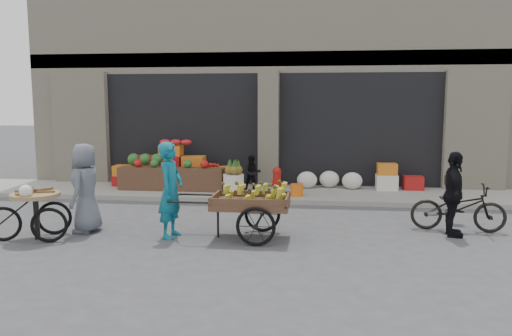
# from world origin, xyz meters

# --- Properties ---
(ground) EXTENTS (80.00, 80.00, 0.00)m
(ground) POSITION_xyz_m (0.00, 0.00, 0.00)
(ground) COLOR #424244
(ground) RESTS_ON ground
(sidewalk) EXTENTS (18.00, 2.20, 0.12)m
(sidewalk) POSITION_xyz_m (0.00, 4.10, 0.06)
(sidewalk) COLOR gray
(sidewalk) RESTS_ON ground
(building) EXTENTS (14.00, 6.45, 7.00)m
(building) POSITION_xyz_m (0.00, 8.03, 3.37)
(building) COLOR beige
(building) RESTS_ON ground
(fruit_display) EXTENTS (3.10, 1.12, 1.24)m
(fruit_display) POSITION_xyz_m (-2.48, 4.38, 0.67)
(fruit_display) COLOR #AA1817
(fruit_display) RESTS_ON sidewalk
(pineapple_bin) EXTENTS (0.52, 0.52, 0.50)m
(pineapple_bin) POSITION_xyz_m (-0.75, 3.60, 0.37)
(pineapple_bin) COLOR silver
(pineapple_bin) RESTS_ON sidewalk
(fire_hydrant) EXTENTS (0.22, 0.22, 0.71)m
(fire_hydrant) POSITION_xyz_m (0.35, 3.55, 0.50)
(fire_hydrant) COLOR #A5140F
(fire_hydrant) RESTS_ON sidewalk
(orange_bucket) EXTENTS (0.32, 0.32, 0.30)m
(orange_bucket) POSITION_xyz_m (0.85, 3.50, 0.27)
(orange_bucket) COLOR orange
(orange_bucket) RESTS_ON sidewalk
(right_bay_goods) EXTENTS (3.35, 0.60, 0.70)m
(right_bay_goods) POSITION_xyz_m (2.61, 4.70, 0.41)
(right_bay_goods) COLOR silver
(right_bay_goods) RESTS_ON sidewalk
(seated_person) EXTENTS (0.51, 0.43, 0.93)m
(seated_person) POSITION_xyz_m (-0.35, 4.20, 0.58)
(seated_person) COLOR black
(seated_person) RESTS_ON sidewalk
(banana_cart) EXTENTS (2.32, 1.03, 0.97)m
(banana_cart) POSITION_xyz_m (0.12, -0.03, 0.70)
(banana_cart) COLOR brown
(banana_cart) RESTS_ON ground
(vendor_woman) EXTENTS (0.48, 0.67, 1.73)m
(vendor_woman) POSITION_xyz_m (-1.26, -0.13, 0.86)
(vendor_woman) COLOR #10657D
(vendor_woman) RESTS_ON ground
(tricycle_cart) EXTENTS (1.45, 1.08, 0.95)m
(tricycle_cart) POSITION_xyz_m (-3.61, -0.56, 0.57)
(tricycle_cart) COLOR #9E7F51
(tricycle_cart) RESTS_ON ground
(vendor_grey) EXTENTS (0.54, 0.82, 1.67)m
(vendor_grey) POSITION_xyz_m (-2.95, 0.06, 0.84)
(vendor_grey) COLOR slate
(vendor_grey) RESTS_ON ground
(bicycle) EXTENTS (1.77, 0.78, 0.90)m
(bicycle) POSITION_xyz_m (3.99, 0.96, 0.45)
(bicycle) COLOR black
(bicycle) RESTS_ON ground
(cyclist) EXTENTS (0.47, 0.94, 1.55)m
(cyclist) POSITION_xyz_m (3.79, 0.56, 0.78)
(cyclist) COLOR black
(cyclist) RESTS_ON ground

